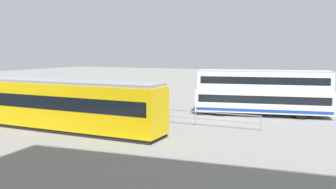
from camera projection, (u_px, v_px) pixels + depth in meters
ground_plane at (229, 116)px, 31.11m from camera, size 160.00×160.00×0.00m
double_decker_bus at (262, 92)px, 31.34m from camera, size 11.47×4.65×3.88m
tram_yellow at (67, 105)px, 25.37m from camera, size 14.33×2.59×3.48m
pedestrian_near_railing at (160, 107)px, 30.01m from camera, size 0.44×0.44×1.64m
pedestrian_railing at (195, 116)px, 27.21m from camera, size 9.66×0.20×1.08m
info_sign at (137, 100)px, 28.12m from camera, size 1.17×0.28×2.55m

